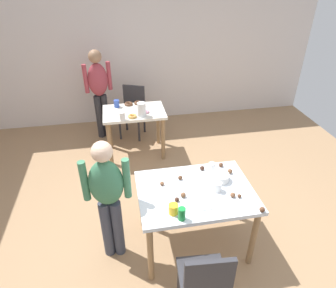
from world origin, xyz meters
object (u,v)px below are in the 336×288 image
Objects in this scene: dining_table_near at (195,198)px; person_girl_near at (108,194)px; chair_far_table at (133,108)px; person_adult_far at (99,87)px; mixing_bowl at (220,177)px; chair_near_table at (205,280)px; dining_table_far at (134,119)px; soda_can at (182,214)px; pitcher_far at (142,109)px.

person_girl_near is (-0.85, 0.03, 0.17)m from dining_table_near.
dining_table_near is 1.31× the size of chair_far_table.
person_adult_far is 8.40× the size of mixing_bowl.
chair_far_table is 2.62m from person_girl_near.
chair_near_table is 1.04m from mixing_bowl.
dining_table_far is 0.67× the size of person_girl_near.
soda_can is at bearing -122.25° from dining_table_near.
person_girl_near is at bearing -87.65° from person_adult_far.
pitcher_far is at bearing 111.12° from mixing_bowl.
person_adult_far is at bearing 92.35° from person_girl_near.
person_girl_near is at bearing -175.68° from mixing_bowl.
pitcher_far reaches higher than dining_table_far.
person_girl_near reaches higher than dining_table_near.
soda_can is at bearing -30.75° from person_girl_near.
person_adult_far is at bearing 179.65° from chair_far_table.
dining_table_far is 5.12× the size of mixing_bowl.
person_girl_near is 2.57m from person_adult_far.
chair_near_table is 2.58m from pitcher_far.
person_adult_far is at bearing 116.61° from mixing_bowl.
person_adult_far reaches higher than dining_table_far.
soda_can is at bearing -86.64° from pitcher_far.
chair_far_table is at bearing -0.35° from person_adult_far.
dining_table_far is 1.06× the size of chair_far_table.
mixing_bowl is at bearing -68.04° from dining_table_far.
soda_can is (0.20, -2.94, 0.31)m from chair_far_table.
pitcher_far is (0.08, -0.84, 0.36)m from chair_far_table.
mixing_bowl is 1.76m from pitcher_far.
soda_can is (-0.10, 0.45, 0.31)m from chair_near_table.
pitcher_far is at bearing 93.36° from soda_can.
mixing_bowl is (0.29, 0.11, 0.14)m from dining_table_near.
person_adult_far is 2.78m from mixing_bowl.
person_girl_near is 1.14m from mixing_bowl.
chair_near_table reaches higher than dining_table_near.
chair_far_table is (-0.42, 2.59, -0.15)m from dining_table_near.
chair_near_table is 0.55m from soda_can.
chair_far_table is 0.92m from pitcher_far.
person_girl_near reaches higher than soda_can.
chair_far_table is at bearing 93.96° from soda_can.
dining_table_far is at bearing 96.77° from chair_near_table.
pitcher_far is (0.61, -0.85, -0.06)m from person_adult_far.
chair_far_table is 4.81× the size of mixing_bowl.
chair_near_table is at bearing -98.70° from dining_table_near.
dining_table_near is 6.29× the size of mixing_bowl.
person_adult_far is (-0.53, 0.00, 0.42)m from chair_far_table.
chair_near_table is 4.27× the size of pitcher_far.
chair_near_table is 1.14m from person_girl_near.
mixing_bowl is 0.69m from soda_can.
chair_near_table is 3.51m from person_adult_far.
mixing_bowl is at bearing -73.97° from chair_far_table.
pitcher_far is at bearing -54.14° from person_adult_far.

